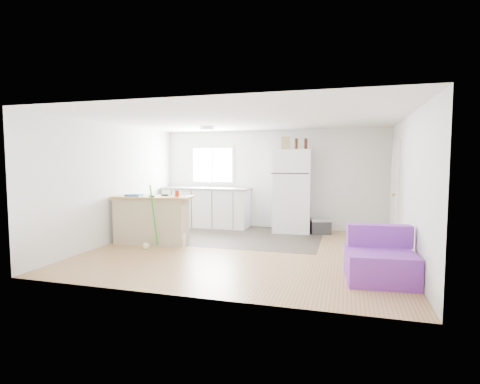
% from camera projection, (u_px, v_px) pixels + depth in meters
% --- Properties ---
extents(room, '(5.51, 5.01, 2.41)m').
position_uv_depth(room, '(245.00, 186.00, 6.83)').
color(room, '#91633C').
rests_on(room, ground).
extents(vinyl_zone, '(4.05, 2.50, 0.00)m').
position_uv_depth(vinyl_zone, '(228.00, 235.00, 8.33)').
color(vinyl_zone, '#362D28').
rests_on(vinyl_zone, floor).
extents(window, '(1.18, 0.06, 0.98)m').
position_uv_depth(window, '(212.00, 165.00, 9.61)').
color(window, white).
rests_on(window, back_wall).
extents(interior_door, '(0.11, 0.92, 2.10)m').
position_uv_depth(interior_door, '(395.00, 192.00, 7.58)').
color(interior_door, white).
rests_on(interior_door, right_wall).
extents(ceiling_fixture, '(0.30, 0.30, 0.07)m').
position_uv_depth(ceiling_fixture, '(207.00, 129.00, 8.22)').
color(ceiling_fixture, white).
rests_on(ceiling_fixture, ceiling).
extents(kitchen_cabinets, '(2.22, 0.71, 1.28)m').
position_uv_depth(kitchen_cabinets, '(206.00, 207.00, 9.40)').
color(kitchen_cabinets, white).
rests_on(kitchen_cabinets, floor).
extents(peninsula, '(1.60, 0.74, 0.95)m').
position_uv_depth(peninsula, '(152.00, 219.00, 7.48)').
color(peninsula, '#C2B48C').
rests_on(peninsula, floor).
extents(refrigerator, '(0.90, 0.86, 1.91)m').
position_uv_depth(refrigerator, '(292.00, 191.00, 8.70)').
color(refrigerator, white).
rests_on(refrigerator, floor).
extents(cooler, '(0.52, 0.42, 0.35)m').
position_uv_depth(cooler, '(321.00, 226.00, 8.49)').
color(cooler, '#2C2C2E').
rests_on(cooler, floor).
extents(purple_seat, '(0.97, 0.92, 0.73)m').
position_uv_depth(purple_seat, '(380.00, 261.00, 5.17)').
color(purple_seat, purple).
rests_on(purple_seat, floor).
extents(cleaner_jug, '(0.15, 0.12, 0.29)m').
position_uv_depth(cleaner_jug, '(182.00, 240.00, 7.27)').
color(cleaner_jug, white).
rests_on(cleaner_jug, floor).
extents(mop, '(0.21, 0.34, 1.22)m').
position_uv_depth(mop, '(148.00, 237.00, 6.99)').
color(mop, green).
rests_on(mop, floor).
extents(red_cup, '(0.10, 0.10, 0.12)m').
position_uv_depth(red_cup, '(177.00, 194.00, 7.30)').
color(red_cup, red).
rests_on(red_cup, peninsula).
extents(blue_tray, '(0.32, 0.25, 0.04)m').
position_uv_depth(blue_tray, '(134.00, 195.00, 7.46)').
color(blue_tray, blue).
rests_on(blue_tray, peninsula).
extents(tool_a, '(0.14, 0.06, 0.03)m').
position_uv_depth(tool_a, '(165.00, 195.00, 7.48)').
color(tool_a, black).
rests_on(tool_a, peninsula).
extents(tool_b, '(0.10, 0.05, 0.03)m').
position_uv_depth(tool_b, '(152.00, 196.00, 7.26)').
color(tool_b, black).
rests_on(tool_b, peninsula).
extents(cardboard_box, '(0.22, 0.14, 0.30)m').
position_uv_depth(cardboard_box, '(285.00, 143.00, 8.63)').
color(cardboard_box, tan).
rests_on(cardboard_box, refrigerator).
extents(bottle_left, '(0.09, 0.09, 0.25)m').
position_uv_depth(bottle_left, '(296.00, 144.00, 8.47)').
color(bottle_left, '#361509').
rests_on(bottle_left, refrigerator).
extents(bottle_right, '(0.08, 0.08, 0.25)m').
position_uv_depth(bottle_right, '(306.00, 144.00, 8.51)').
color(bottle_right, '#361509').
rests_on(bottle_right, refrigerator).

